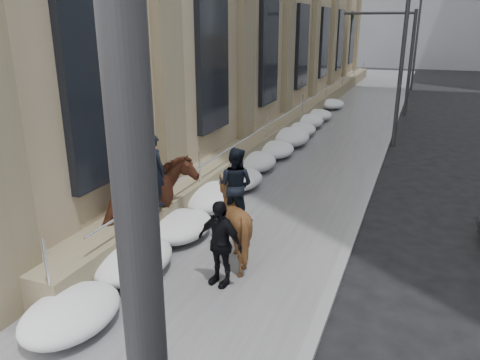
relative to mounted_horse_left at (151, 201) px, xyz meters
name	(u,v)px	position (x,y,z in m)	size (l,w,h in m)	color
ground	(195,292)	(1.89, -1.51, -1.20)	(140.00, 140.00, 0.00)	black
sidewalk	(309,162)	(1.89, 8.49, -1.14)	(5.00, 80.00, 0.12)	#535355
curb	(377,169)	(4.51, 8.49, -1.14)	(0.24, 80.00, 0.12)	slate
streetlight_near	(102,194)	(4.63, -7.51, 3.38)	(1.71, 0.24, 8.00)	#2D2D30
streetlight_mid	(400,40)	(4.63, 12.49, 3.38)	(1.71, 0.24, 8.00)	#2D2D30
streetlight_far	(415,32)	(4.63, 32.49, 3.38)	(1.71, 0.24, 8.00)	#2D2D30
traffic_signal	(395,46)	(3.97, 20.49, 2.80)	(4.10, 0.22, 6.00)	#2D2D30
snow_bank	(259,161)	(0.47, 6.60, -0.73)	(1.70, 18.10, 0.76)	white
mounted_horse_left	(151,201)	(0.00, 0.00, 0.00)	(1.72, 2.63, 2.68)	#462215
mounted_horse_right	(233,215)	(2.13, 0.02, -0.04)	(1.57, 1.74, 2.56)	#412712
pedestrian	(220,243)	(2.32, -1.17, -0.17)	(1.07, 0.45, 1.83)	black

